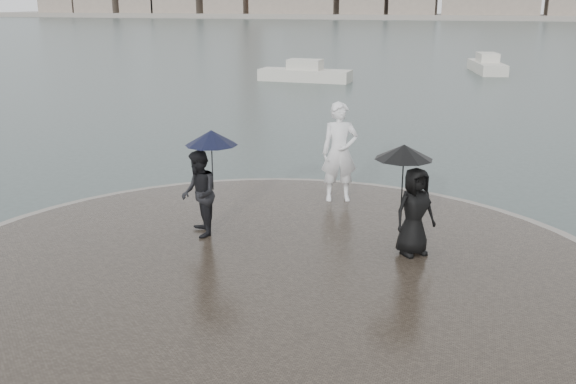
% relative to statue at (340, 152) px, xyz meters
% --- Properties ---
extents(kerb_ring, '(12.50, 12.50, 0.32)m').
position_rel_statue_xyz_m(kerb_ring, '(-0.28, -4.50, -1.31)').
color(kerb_ring, gray).
rests_on(kerb_ring, ground).
extents(quay_tip, '(11.90, 11.90, 0.36)m').
position_rel_statue_xyz_m(quay_tip, '(-0.28, -4.50, -1.29)').
color(quay_tip, '#2D261E').
rests_on(quay_tip, ground).
extents(statue, '(0.93, 0.76, 2.21)m').
position_rel_statue_xyz_m(statue, '(0.00, 0.00, 0.00)').
color(statue, white).
rests_on(statue, quay_tip).
extents(visitor_left, '(1.22, 1.10, 2.04)m').
position_rel_statue_xyz_m(visitor_left, '(-2.04, -2.90, -0.01)').
color(visitor_left, black).
rests_on(visitor_left, quay_tip).
extents(visitor_right, '(1.22, 1.05, 1.95)m').
position_rel_statue_xyz_m(visitor_right, '(1.83, -2.75, 0.00)').
color(visitor_right, black).
rests_on(visitor_right, quay_tip).
extents(boats, '(32.67, 11.81, 1.50)m').
position_rel_statue_xyz_m(boats, '(5.62, 29.37, -1.09)').
color(boats, beige).
rests_on(boats, ground).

